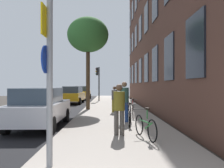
{
  "coord_description": "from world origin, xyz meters",
  "views": [
    {
      "loc": [
        0.74,
        -2.09,
        1.75
      ],
      "look_at": [
        0.94,
        12.28,
        1.82
      ],
      "focal_mm": 37.36,
      "sensor_mm": 36.0,
      "label": 1
    }
  ],
  "objects_px": {
    "pedestrian_1": "(124,99)",
    "pedestrian_2": "(114,97)",
    "sign_post": "(48,70)",
    "traffic_light": "(98,78)",
    "bicycle_0": "(145,126)",
    "bicycle_2": "(133,110)",
    "bicycle_5": "(119,101)",
    "tree_near": "(88,35)",
    "pedestrian_0": "(119,106)",
    "car_2": "(82,93)",
    "car_0": "(40,107)",
    "bicycle_4": "(126,103)",
    "bicycle_3": "(128,106)",
    "car_1": "(73,95)",
    "bicycle_1": "(130,116)"
  },
  "relations": [
    {
      "from": "bicycle_0",
      "to": "car_1",
      "type": "height_order",
      "value": "car_1"
    },
    {
      "from": "bicycle_3",
      "to": "pedestrian_2",
      "type": "xyz_separation_m",
      "value": [
        -0.82,
        -0.25,
        0.54
      ]
    },
    {
      "from": "pedestrian_1",
      "to": "tree_near",
      "type": "bearing_deg",
      "value": 111.0
    },
    {
      "from": "traffic_light",
      "to": "bicycle_0",
      "type": "xyz_separation_m",
      "value": [
        2.22,
        -16.89,
        -2.02
      ]
    },
    {
      "from": "traffic_light",
      "to": "tree_near",
      "type": "bearing_deg",
      "value": -92.05
    },
    {
      "from": "pedestrian_1",
      "to": "car_0",
      "type": "height_order",
      "value": "pedestrian_1"
    },
    {
      "from": "car_0",
      "to": "tree_near",
      "type": "bearing_deg",
      "value": 76.95
    },
    {
      "from": "bicycle_0",
      "to": "sign_post",
      "type": "bearing_deg",
      "value": -133.85
    },
    {
      "from": "bicycle_1",
      "to": "car_1",
      "type": "distance_m",
      "value": 13.2
    },
    {
      "from": "bicycle_1",
      "to": "car_0",
      "type": "bearing_deg",
      "value": 178.46
    },
    {
      "from": "traffic_light",
      "to": "car_1",
      "type": "distance_m",
      "value": 3.44
    },
    {
      "from": "bicycle_2",
      "to": "bicycle_4",
      "type": "height_order",
      "value": "bicycle_2"
    },
    {
      "from": "car_1",
      "to": "pedestrian_0",
      "type": "bearing_deg",
      "value": -75.62
    },
    {
      "from": "tree_near",
      "to": "car_0",
      "type": "distance_m",
      "value": 7.61
    },
    {
      "from": "pedestrian_1",
      "to": "pedestrian_2",
      "type": "xyz_separation_m",
      "value": [
        -0.34,
        3.76,
        -0.13
      ]
    },
    {
      "from": "sign_post",
      "to": "bicycle_4",
      "type": "relative_size",
      "value": 2.06
    },
    {
      "from": "bicycle_0",
      "to": "pedestrian_2",
      "type": "bearing_deg",
      "value": 96.32
    },
    {
      "from": "bicycle_1",
      "to": "car_2",
      "type": "relative_size",
      "value": 0.37
    },
    {
      "from": "traffic_light",
      "to": "bicycle_5",
      "type": "relative_size",
      "value": 2.18
    },
    {
      "from": "pedestrian_0",
      "to": "pedestrian_2",
      "type": "bearing_deg",
      "value": 89.94
    },
    {
      "from": "tree_near",
      "to": "pedestrian_0",
      "type": "relative_size",
      "value": 3.75
    },
    {
      "from": "bicycle_4",
      "to": "sign_post",
      "type": "bearing_deg",
      "value": -101.45
    },
    {
      "from": "pedestrian_1",
      "to": "sign_post",
      "type": "bearing_deg",
      "value": -108.68
    },
    {
      "from": "bicycle_0",
      "to": "car_0",
      "type": "height_order",
      "value": "car_0"
    },
    {
      "from": "bicycle_4",
      "to": "car_0",
      "type": "bearing_deg",
      "value": -119.73
    },
    {
      "from": "car_2",
      "to": "bicycle_0",
      "type": "bearing_deg",
      "value": -78.51
    },
    {
      "from": "tree_near",
      "to": "pedestrian_1",
      "type": "distance_m",
      "value": 7.06
    },
    {
      "from": "tree_near",
      "to": "car_1",
      "type": "distance_m",
      "value": 7.82
    },
    {
      "from": "bicycle_2",
      "to": "pedestrian_2",
      "type": "height_order",
      "value": "pedestrian_2"
    },
    {
      "from": "car_1",
      "to": "pedestrian_2",
      "type": "bearing_deg",
      "value": -65.02
    },
    {
      "from": "pedestrian_1",
      "to": "traffic_light",
      "type": "bearing_deg",
      "value": 97.47
    },
    {
      "from": "sign_post",
      "to": "bicycle_2",
      "type": "xyz_separation_m",
      "value": [
        2.43,
        7.22,
        -1.56
      ]
    },
    {
      "from": "bicycle_3",
      "to": "tree_near",
      "type": "bearing_deg",
      "value": 150.69
    },
    {
      "from": "tree_near",
      "to": "bicycle_3",
      "type": "relative_size",
      "value": 3.69
    },
    {
      "from": "traffic_light",
      "to": "car_1",
      "type": "bearing_deg",
      "value": -138.47
    },
    {
      "from": "car_1",
      "to": "bicycle_3",
      "type": "bearing_deg",
      "value": -59.56
    },
    {
      "from": "car_0",
      "to": "car_1",
      "type": "height_order",
      "value": "same"
    },
    {
      "from": "bicycle_0",
      "to": "bicycle_3",
      "type": "distance_m",
      "value": 7.2
    },
    {
      "from": "bicycle_3",
      "to": "car_0",
      "type": "xyz_separation_m",
      "value": [
        -3.99,
        -4.7,
        0.37
      ]
    },
    {
      "from": "car_0",
      "to": "car_2",
      "type": "relative_size",
      "value": 0.97
    },
    {
      "from": "sign_post",
      "to": "pedestrian_0",
      "type": "xyz_separation_m",
      "value": [
        1.54,
        2.89,
        -0.99
      ]
    },
    {
      "from": "bicycle_3",
      "to": "car_2",
      "type": "xyz_separation_m",
      "value": [
        -4.37,
        14.08,
        0.37
      ]
    },
    {
      "from": "bicycle_3",
      "to": "pedestrian_2",
      "type": "bearing_deg",
      "value": -162.87
    },
    {
      "from": "tree_near",
      "to": "bicycle_0",
      "type": "bearing_deg",
      "value": -73.74
    },
    {
      "from": "bicycle_0",
      "to": "pedestrian_1",
      "type": "height_order",
      "value": "pedestrian_1"
    },
    {
      "from": "bicycle_0",
      "to": "bicycle_4",
      "type": "xyz_separation_m",
      "value": [
        0.11,
        9.6,
        -0.01
      ]
    },
    {
      "from": "pedestrian_1",
      "to": "pedestrian_2",
      "type": "bearing_deg",
      "value": 95.22
    },
    {
      "from": "sign_post",
      "to": "traffic_light",
      "type": "relative_size",
      "value": 0.96
    },
    {
      "from": "bicycle_0",
      "to": "bicycle_4",
      "type": "relative_size",
      "value": 1.02
    },
    {
      "from": "pedestrian_0",
      "to": "car_2",
      "type": "distance_m",
      "value": 21.1
    }
  ]
}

